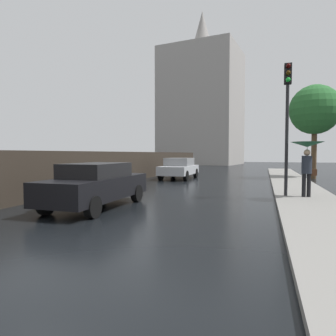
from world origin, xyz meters
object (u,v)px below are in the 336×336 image
(pedestrian_with_umbrella_near, at_px, (307,153))
(street_tree_near, at_px, (315,110))
(traffic_light, at_px, (287,106))
(car_black_near_kerb, at_px, (97,184))
(car_silver_mid_road, at_px, (179,168))

(pedestrian_with_umbrella_near, relative_size, street_tree_near, 0.32)
(traffic_light, relative_size, street_tree_near, 0.77)
(pedestrian_with_umbrella_near, bearing_deg, car_black_near_kerb, 13.58)
(pedestrian_with_umbrella_near, relative_size, traffic_light, 0.41)
(pedestrian_with_umbrella_near, xyz_separation_m, traffic_light, (-0.70, 0.11, 1.76))
(traffic_light, bearing_deg, pedestrian_with_umbrella_near, -8.65)
(traffic_light, xyz_separation_m, street_tree_near, (2.44, 10.54, 1.17))
(car_black_near_kerb, distance_m, car_silver_mid_road, 11.38)
(car_silver_mid_road, height_order, pedestrian_with_umbrella_near, pedestrian_with_umbrella_near)
(car_black_near_kerb, xyz_separation_m, car_silver_mid_road, (-0.42, 11.37, -0.00))
(pedestrian_with_umbrella_near, distance_m, street_tree_near, 11.17)
(car_silver_mid_road, xyz_separation_m, street_tree_near, (8.76, 2.88, 3.93))
(car_black_near_kerb, distance_m, pedestrian_with_umbrella_near, 7.59)
(car_black_near_kerb, height_order, traffic_light, traffic_light)
(car_silver_mid_road, xyz_separation_m, pedestrian_with_umbrella_near, (7.02, -7.76, 1.00))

